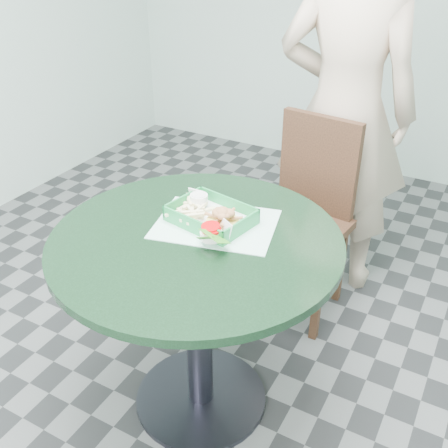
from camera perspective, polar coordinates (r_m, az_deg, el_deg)
The scene contains 10 objects.
floor at distance 2.22m, azimuth -2.50°, elevation -18.43°, with size 4.00×5.00×0.02m, color #303335.
cafe_table at distance 1.82m, azimuth -2.92°, elevation -6.45°, with size 0.97×0.97×0.75m.
dining_chair at distance 2.42m, azimuth 9.18°, elevation 1.98°, with size 0.38×0.38×0.93m.
diner_person at distance 2.47m, azimuth 13.44°, elevation 15.45°, with size 0.77×0.51×2.12m, color #C1A890.
placemat at distance 1.79m, azimuth -0.89°, elevation -0.54°, with size 0.40×0.30×0.00m, color #B3E8D7.
food_basket at distance 1.79m, azimuth -1.40°, elevation 0.12°, with size 0.27×0.20×0.05m.
crab_sandwich at distance 1.74m, azimuth 0.13°, elevation 0.36°, with size 0.11×0.11×0.07m.
fries_pile at distance 1.80m, azimuth -3.84°, elevation 0.89°, with size 0.12×0.13×0.05m, color #FFF1B4, non-canonical shape.
sauce_ramekin at distance 1.84m, azimuth -3.19°, elevation 2.11°, with size 0.06×0.06×0.04m.
garnish_cup at distance 1.67m, azimuth -0.48°, elevation -1.59°, with size 0.11×0.11×0.04m.
Camera 1 is at (0.78, -1.22, 1.68)m, focal length 42.00 mm.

